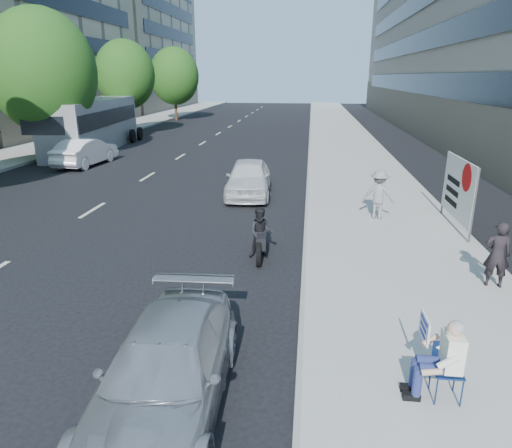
# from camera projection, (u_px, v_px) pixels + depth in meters

# --- Properties ---
(ground) EXTENTS (160.00, 160.00, 0.00)m
(ground) POSITION_uv_depth(u_px,v_px,m) (225.00, 337.00, 8.75)
(ground) COLOR black
(ground) RESTS_ON ground
(near_sidewalk) EXTENTS (5.00, 120.00, 0.15)m
(near_sidewalk) POSITION_uv_depth(u_px,v_px,m) (352.00, 159.00, 27.17)
(near_sidewalk) COLOR #A3A198
(near_sidewalk) RESTS_ON ground
(far_sidewalk) EXTENTS (4.50, 120.00, 0.15)m
(far_sidewalk) POSITION_uv_depth(u_px,v_px,m) (26.00, 152.00, 29.49)
(far_sidewalk) COLOR #A3A198
(far_sidewalk) RESTS_ON ground
(far_bldg_north) EXTENTS (22.00, 28.00, 28.00)m
(far_bldg_north) POSITION_uv_depth(u_px,v_px,m) (97.00, 10.00, 66.33)
(far_bldg_north) COLOR #C2B191
(far_bldg_north) RESTS_ON ground
(tree_far_c) EXTENTS (6.00, 6.00, 8.47)m
(tree_far_c) POSITION_uv_depth(u_px,v_px,m) (42.00, 72.00, 25.73)
(tree_far_c) COLOR #382616
(tree_far_c) RESTS_ON ground
(tree_far_d) EXTENTS (4.80, 4.80, 7.65)m
(tree_far_d) POSITION_uv_depth(u_px,v_px,m) (125.00, 75.00, 37.11)
(tree_far_d) COLOR #382616
(tree_far_d) RESTS_ON ground
(tree_far_e) EXTENTS (5.40, 5.40, 7.89)m
(tree_far_e) POSITION_uv_depth(u_px,v_px,m) (174.00, 76.00, 50.36)
(tree_far_e) COLOR #382616
(tree_far_e) RESTS_ON ground
(seated_protester) EXTENTS (0.83, 1.12, 1.31)m
(seated_protester) POSITION_uv_depth(u_px,v_px,m) (441.00, 355.00, 6.70)
(seated_protester) COLOR navy
(seated_protester) RESTS_ON near_sidewalk
(jogger) EXTENTS (1.22, 0.92, 1.67)m
(jogger) POSITION_uv_depth(u_px,v_px,m) (379.00, 195.00, 15.30)
(jogger) COLOR gray
(jogger) RESTS_ON near_sidewalk
(pedestrian_woman) EXTENTS (0.62, 0.46, 1.55)m
(pedestrian_woman) POSITION_uv_depth(u_px,v_px,m) (497.00, 254.00, 10.33)
(pedestrian_woman) COLOR black
(pedestrian_woman) RESTS_ON near_sidewalk
(protest_banner) EXTENTS (0.08, 3.06, 2.20)m
(protest_banner) POSITION_uv_depth(u_px,v_px,m) (458.00, 189.00, 14.34)
(protest_banner) COLOR #4C4C4C
(protest_banner) RESTS_ON near_sidewalk
(parked_sedan) EXTENTS (1.95, 4.46, 1.28)m
(parked_sedan) POSITION_uv_depth(u_px,v_px,m) (166.00, 370.00, 6.72)
(parked_sedan) COLOR #9B9DA2
(parked_sedan) RESTS_ON ground
(white_sedan_near) EXTENTS (2.06, 4.50, 1.49)m
(white_sedan_near) POSITION_uv_depth(u_px,v_px,m) (249.00, 178.00, 18.95)
(white_sedan_near) COLOR silver
(white_sedan_near) RESTS_ON ground
(white_sedan_mid) EXTENTS (1.92, 4.68, 1.51)m
(white_sedan_mid) POSITION_uv_depth(u_px,v_px,m) (86.00, 152.00, 25.39)
(white_sedan_mid) COLOR white
(white_sedan_mid) RESTS_ON ground
(motorcycle) EXTENTS (0.73, 2.05, 1.42)m
(motorcycle) POSITION_uv_depth(u_px,v_px,m) (261.00, 235.00, 12.43)
(motorcycle) COLOR black
(motorcycle) RESTS_ON ground
(bus) EXTENTS (3.81, 12.28, 3.30)m
(bus) POSITION_uv_depth(u_px,v_px,m) (94.00, 125.00, 30.62)
(bus) COLOR gray
(bus) RESTS_ON ground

